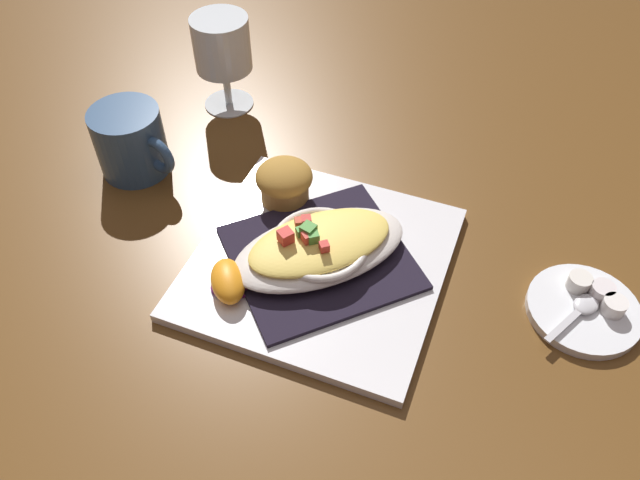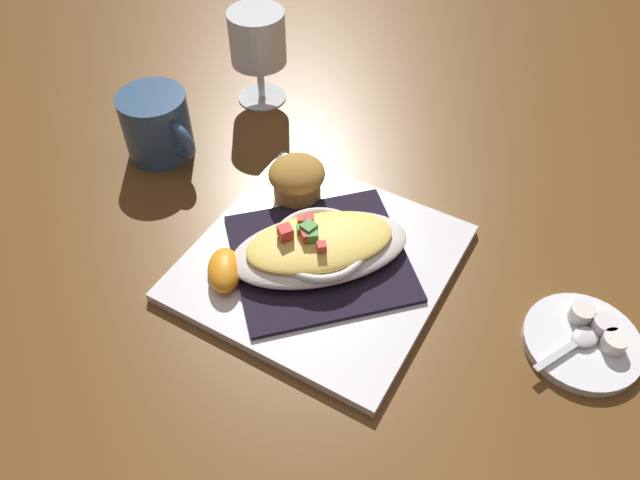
% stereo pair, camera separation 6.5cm
% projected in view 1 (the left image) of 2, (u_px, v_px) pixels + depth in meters
% --- Properties ---
extents(ground_plane, '(2.60, 2.60, 0.00)m').
position_uv_depth(ground_plane, '(320.00, 266.00, 0.68)').
color(ground_plane, brown).
extents(square_plate, '(0.31, 0.31, 0.01)m').
position_uv_depth(square_plate, '(320.00, 262.00, 0.68)').
color(square_plate, white).
rests_on(square_plate, ground_plane).
extents(folded_napkin, '(0.24, 0.24, 0.01)m').
position_uv_depth(folded_napkin, '(320.00, 257.00, 0.67)').
color(folded_napkin, black).
rests_on(folded_napkin, square_plate).
extents(gratin_dish, '(0.22, 0.19, 0.04)m').
position_uv_depth(gratin_dish, '(320.00, 246.00, 0.66)').
color(gratin_dish, silver).
rests_on(gratin_dish, folded_napkin).
extents(muffin, '(0.07, 0.07, 0.05)m').
position_uv_depth(muffin, '(284.00, 182.00, 0.72)').
color(muffin, '#9F6F32').
rests_on(muffin, square_plate).
extents(orange_garnish, '(0.06, 0.07, 0.03)m').
position_uv_depth(orange_garnish, '(229.00, 282.00, 0.64)').
color(orange_garnish, '#5C175A').
rests_on(orange_garnish, square_plate).
extents(coffee_mug, '(0.11, 0.08, 0.08)m').
position_uv_depth(coffee_mug, '(132.00, 145.00, 0.76)').
color(coffee_mug, '#304E72').
rests_on(coffee_mug, ground_plane).
extents(stemmed_glass, '(0.08, 0.08, 0.13)m').
position_uv_depth(stemmed_glass, '(222.00, 49.00, 0.82)').
color(stemmed_glass, white).
rests_on(stemmed_glass, ground_plane).
extents(creamer_saucer, '(0.11, 0.11, 0.01)m').
position_uv_depth(creamer_saucer, '(583.00, 310.00, 0.64)').
color(creamer_saucer, white).
rests_on(creamer_saucer, ground_plane).
extents(spoon, '(0.06, 0.07, 0.01)m').
position_uv_depth(spoon, '(583.00, 308.00, 0.63)').
color(spoon, silver).
rests_on(spoon, creamer_saucer).
extents(creamer_cup_0, '(0.02, 0.02, 0.02)m').
position_uv_depth(creamer_cup_0, '(614.00, 306.00, 0.62)').
color(creamer_cup_0, white).
rests_on(creamer_cup_0, creamer_saucer).
extents(creamer_cup_1, '(0.02, 0.02, 0.02)m').
position_uv_depth(creamer_cup_1, '(602.00, 289.00, 0.64)').
color(creamer_cup_1, silver).
rests_on(creamer_cup_1, creamer_saucer).
extents(creamer_cup_2, '(0.02, 0.02, 0.02)m').
position_uv_depth(creamer_cup_2, '(579.00, 282.00, 0.64)').
color(creamer_cup_2, white).
rests_on(creamer_cup_2, creamer_saucer).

